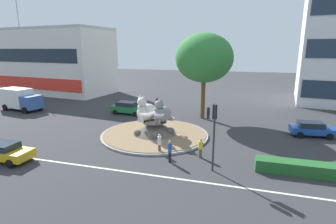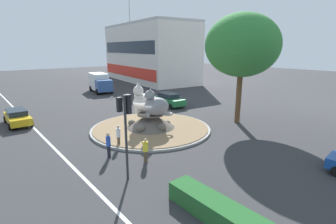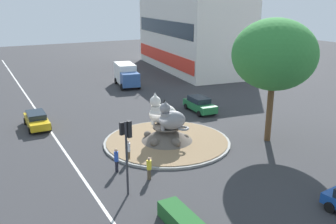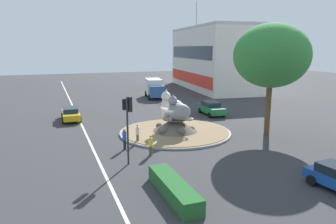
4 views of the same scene
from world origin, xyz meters
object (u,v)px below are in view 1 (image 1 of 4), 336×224
(cat_statue_white, at_px, (146,111))
(pedestrian_white_shirt, at_px, (159,143))
(hatchback_near_shophouse, at_px, (3,151))
(pedestrian_yellow_shirt, at_px, (201,148))
(cat_statue_grey, at_px, (162,113))
(parked_car_right, at_px, (312,129))
(sedan_on_far_lane, at_px, (128,108))
(broadleaf_tree_behind_island, at_px, (204,58))
(shophouse_block, at_px, (48,61))
(pedestrian_blue_shirt, at_px, (170,150))
(delivery_box_truck, at_px, (20,99))
(traffic_light_mast, at_px, (213,123))

(cat_statue_white, height_order, pedestrian_white_shirt, cat_statue_white)
(hatchback_near_shophouse, bearing_deg, pedestrian_yellow_shirt, 18.81)
(cat_statue_grey, height_order, parked_car_right, cat_statue_grey)
(sedan_on_far_lane, bearing_deg, broadleaf_tree_behind_island, 7.22)
(cat_statue_grey, xyz_separation_m, pedestrian_white_shirt, (1.10, -4.27, -1.51))
(shophouse_block, relative_size, pedestrian_blue_shirt, 15.24)
(delivery_box_truck, bearing_deg, pedestrian_yellow_shirt, -9.60)
(hatchback_near_shophouse, bearing_deg, parked_car_right, 28.92)
(parked_car_right, bearing_deg, shophouse_block, 154.51)
(pedestrian_white_shirt, relative_size, parked_car_right, 0.40)
(traffic_light_mast, bearing_deg, hatchback_near_shophouse, 91.26)
(pedestrian_yellow_shirt, relative_size, pedestrian_white_shirt, 0.96)
(pedestrian_yellow_shirt, distance_m, delivery_box_truck, 29.16)
(shophouse_block, bearing_deg, parked_car_right, -13.16)
(cat_statue_white, distance_m, cat_statue_grey, 1.72)
(broadleaf_tree_behind_island, relative_size, pedestrian_blue_shirt, 5.87)
(pedestrian_white_shirt, xyz_separation_m, hatchback_near_shophouse, (-11.42, -4.80, -0.13))
(shophouse_block, bearing_deg, broadleaf_tree_behind_island, -13.69)
(shophouse_block, relative_size, parked_car_right, 6.44)
(shophouse_block, relative_size, delivery_box_truck, 4.09)
(parked_car_right, bearing_deg, delivery_box_truck, 172.86)
(cat_statue_grey, height_order, sedan_on_far_lane, cat_statue_grey)
(cat_statue_white, relative_size, delivery_box_truck, 0.42)
(broadleaf_tree_behind_island, xyz_separation_m, pedestrian_blue_shirt, (-0.37, -13.88, -6.53))
(cat_statue_grey, xyz_separation_m, broadleaf_tree_behind_island, (2.79, 8.15, 5.07))
(pedestrian_yellow_shirt, xyz_separation_m, sedan_on_far_lane, (-11.81, 11.76, -0.00))
(parked_car_right, bearing_deg, broadleaf_tree_behind_island, 156.03)
(sedan_on_far_lane, xyz_separation_m, parked_car_right, (21.68, -3.33, -0.08))
(traffic_light_mast, height_order, pedestrian_blue_shirt, traffic_light_mast)
(broadleaf_tree_behind_island, distance_m, hatchback_near_shophouse, 22.66)
(cat_statue_grey, height_order, pedestrian_yellow_shirt, cat_statue_grey)
(pedestrian_blue_shirt, distance_m, sedan_on_far_lane, 16.44)
(pedestrian_blue_shirt, height_order, delivery_box_truck, delivery_box_truck)
(sedan_on_far_lane, distance_m, parked_car_right, 21.94)
(pedestrian_blue_shirt, height_order, sedan_on_far_lane, pedestrian_blue_shirt)
(sedan_on_far_lane, distance_m, delivery_box_truck, 15.91)
(traffic_light_mast, distance_m, shophouse_block, 45.07)
(pedestrian_white_shirt, bearing_deg, sedan_on_far_lane, 11.36)
(cat_statue_white, relative_size, pedestrian_white_shirt, 1.64)
(pedestrian_yellow_shirt, bearing_deg, cat_statue_white, 117.09)
(traffic_light_mast, xyz_separation_m, shophouse_block, (-36.15, 26.80, 2.61))
(cat_statue_grey, relative_size, parked_car_right, 0.61)
(broadleaf_tree_behind_island, height_order, hatchback_near_shophouse, broadleaf_tree_behind_island)
(delivery_box_truck, bearing_deg, pedestrian_blue_shirt, -14.08)
(shophouse_block, bearing_deg, traffic_light_mast, -29.67)
(pedestrian_white_shirt, xyz_separation_m, pedestrian_blue_shirt, (1.32, -1.47, 0.05))
(traffic_light_mast, relative_size, shophouse_block, 0.18)
(sedan_on_far_lane, relative_size, parked_car_right, 1.11)
(cat_statue_grey, relative_size, delivery_box_truck, 0.39)
(cat_statue_grey, height_order, delivery_box_truck, cat_statue_grey)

